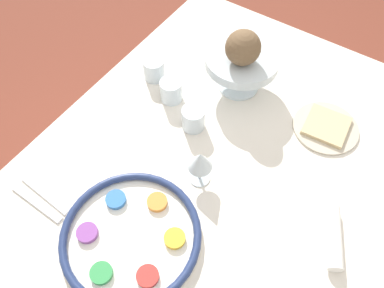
% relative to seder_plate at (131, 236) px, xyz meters
% --- Properties ---
extents(ground_plane, '(8.00, 8.00, 0.00)m').
position_rel_seder_plate_xyz_m(ground_plane, '(0.26, -0.11, -0.77)').
color(ground_plane, brown).
extents(dining_table, '(1.39, 1.07, 0.76)m').
position_rel_seder_plate_xyz_m(dining_table, '(0.26, -0.11, -0.39)').
color(dining_table, silver).
rests_on(dining_table, ground_plane).
extents(seder_plate, '(0.35, 0.35, 0.03)m').
position_rel_seder_plate_xyz_m(seder_plate, '(0.00, 0.00, 0.00)').
color(seder_plate, white).
rests_on(seder_plate, dining_table).
extents(wine_glass, '(0.06, 0.06, 0.12)m').
position_rel_seder_plate_xyz_m(wine_glass, '(0.24, -0.05, 0.07)').
color(wine_glass, silver).
rests_on(wine_glass, dining_table).
extents(fruit_stand, '(0.22, 0.22, 0.13)m').
position_rel_seder_plate_xyz_m(fruit_stand, '(0.59, 0.03, 0.09)').
color(fruit_stand, silver).
rests_on(fruit_stand, dining_table).
extents(orange_fruit, '(0.07, 0.07, 0.07)m').
position_rel_seder_plate_xyz_m(orange_fruit, '(0.58, 0.03, 0.15)').
color(orange_fruit, orange).
rests_on(orange_fruit, fruit_stand).
extents(coconut, '(0.10, 0.10, 0.10)m').
position_rel_seder_plate_xyz_m(coconut, '(0.57, 0.03, 0.16)').
color(coconut, brown).
rests_on(coconut, fruit_stand).
extents(bread_plate, '(0.19, 0.19, 0.02)m').
position_rel_seder_plate_xyz_m(bread_plate, '(0.58, -0.27, -0.01)').
color(bread_plate, beige).
rests_on(bread_plate, dining_table).
extents(napkin_roll, '(0.16, 0.10, 0.04)m').
position_rel_seder_plate_xyz_m(napkin_roll, '(0.27, -0.41, 0.00)').
color(napkin_roll, white).
rests_on(napkin_roll, dining_table).
extents(cup_near, '(0.07, 0.07, 0.07)m').
position_rel_seder_plate_xyz_m(cup_near, '(0.47, 0.28, 0.02)').
color(cup_near, silver).
rests_on(cup_near, dining_table).
extents(cup_mid, '(0.07, 0.07, 0.07)m').
position_rel_seder_plate_xyz_m(cup_mid, '(0.43, 0.18, 0.02)').
color(cup_mid, silver).
rests_on(cup_mid, dining_table).
extents(cup_far, '(0.07, 0.07, 0.07)m').
position_rel_seder_plate_xyz_m(cup_far, '(0.37, 0.07, 0.02)').
color(cup_far, silver).
rests_on(cup_far, dining_table).
extents(fork_left, '(0.02, 0.17, 0.01)m').
position_rel_seder_plate_xyz_m(fork_left, '(-0.06, 0.26, -0.01)').
color(fork_left, silver).
rests_on(fork_left, dining_table).
extents(fork_right, '(0.03, 0.17, 0.01)m').
position_rel_seder_plate_xyz_m(fork_right, '(-0.03, 0.26, -0.01)').
color(fork_right, silver).
rests_on(fork_right, dining_table).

